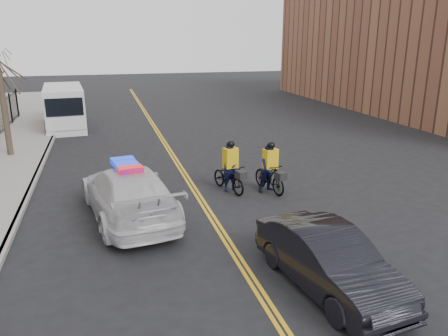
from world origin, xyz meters
TOP-DOWN VIEW (x-y plane):
  - ground at (0.00, 0.00)m, footprint 120.00×120.00m
  - center_line_left at (-0.08, 8.00)m, footprint 0.10×60.00m
  - center_line_right at (0.08, 8.00)m, footprint 0.10×60.00m
  - sidewalk at (-7.50, 8.00)m, footprint 3.00×60.00m
  - curb at (-6.00, 8.00)m, footprint 0.20×60.00m
  - building_across at (22.00, 18.00)m, footprint 12.00×30.00m
  - street_tree at (-7.60, 10.00)m, footprint 3.20×3.20m
  - police_cruiser at (-2.56, 1.00)m, footprint 3.24×6.09m
  - dark_sedan at (1.56, -4.48)m, footprint 2.10×4.52m
  - cargo_van at (-5.48, 16.91)m, footprint 2.79×6.41m
  - cyclist_near at (1.31, 2.57)m, footprint 1.25×2.10m
  - cyclist_far at (2.71, 2.09)m, footprint 0.99×1.98m

SIDE VIEW (x-z plane):
  - ground at x=0.00m, z-range 0.00..0.00m
  - center_line_left at x=-0.08m, z-range 0.00..0.01m
  - center_line_right at x=0.08m, z-range 0.00..0.01m
  - sidewalk at x=-7.50m, z-range 0.00..0.15m
  - curb at x=-6.00m, z-range 0.00..0.15m
  - cyclist_near at x=1.31m, z-range -0.30..1.66m
  - dark_sedan at x=1.56m, z-range 0.00..1.43m
  - cyclist_far at x=2.71m, z-range -0.20..1.73m
  - police_cruiser at x=-2.56m, z-range -0.07..1.77m
  - cargo_van at x=-5.48m, z-range -0.03..2.59m
  - street_tree at x=-7.60m, z-range 1.13..5.93m
  - building_across at x=22.00m, z-range 0.00..11.00m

